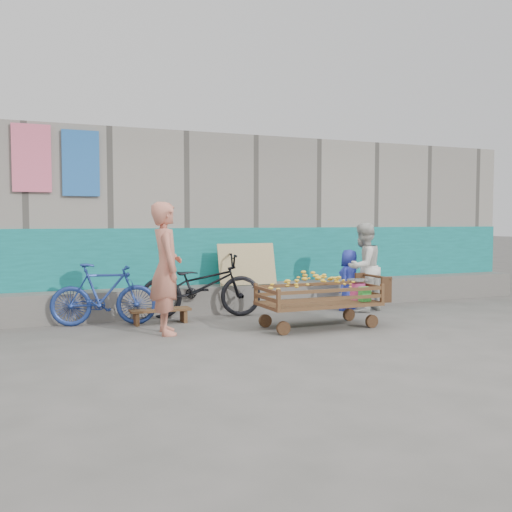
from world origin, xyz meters
name	(u,v)px	position (x,y,z in m)	size (l,w,h in m)	color
ground	(289,338)	(0.00, 0.00, 0.00)	(80.00, 80.00, 0.00)	#51504A
building_wall	(198,224)	(0.00, 4.05, 1.47)	(12.00, 3.50, 3.00)	gray
banana_cart	(317,291)	(0.69, 0.52, 0.53)	(1.82, 0.83, 0.78)	#4F2918
bench	(160,313)	(-1.29, 1.69, 0.16)	(0.89, 0.27, 0.22)	#4F2918
vendor_man	(166,268)	(-1.38, 0.91, 0.89)	(0.65, 0.42, 1.77)	#CC765F
woman	(363,267)	(2.12, 1.52, 0.74)	(0.72, 0.56, 1.49)	silver
child	(349,280)	(1.95, 1.69, 0.52)	(0.51, 0.33, 1.04)	#2A37B4
bicycle_dark	(201,286)	(-0.56, 2.00, 0.50)	(0.66, 1.90, 1.00)	black
bicycle_blue	(104,294)	(-2.08, 1.85, 0.45)	(0.43, 1.51, 0.91)	navy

